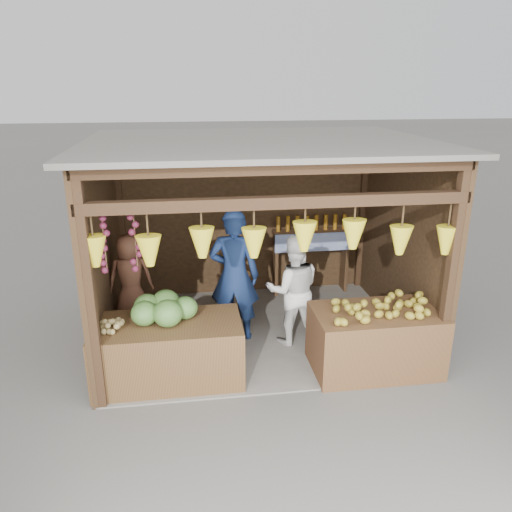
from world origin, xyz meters
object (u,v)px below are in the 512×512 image
Objects in this scene: man_standing at (234,276)px; vendor_seated at (130,278)px; counter_left at (168,352)px; woman_standing at (293,290)px; counter_right at (375,340)px.

man_standing is 1.54× the size of vendor_seated.
counter_left is 1.38m from man_standing.
vendor_seated is (-1.35, 0.12, 0.00)m from man_standing.
woman_standing is 2.14m from vendor_seated.
man_standing is at bearing 174.05° from vendor_seated.
counter_left is 1.81m from woman_standing.
counter_left is at bearing 113.94° from vendor_seated.
counter_left is 1.13× the size of woman_standing.
counter_left is at bearing 177.41° from counter_right.
vendor_seated is (-2.95, 1.14, 0.53)m from counter_right.
counter_right reaches higher than counter_left.
vendor_seated is at bearing 115.02° from counter_left.
vendor_seated reaches higher than counter_right.
counter_right is 3.21m from vendor_seated.
man_standing is at bearing -12.19° from woman_standing.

